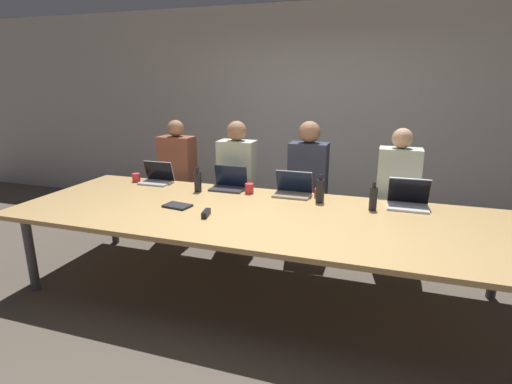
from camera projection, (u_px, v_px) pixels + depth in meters
ground_plane at (259, 293)px, 3.58m from camera, size 24.00×24.00×0.00m
curtain_wall at (313, 114)px, 5.35m from camera, size 12.00×0.06×2.80m
conference_table at (259, 218)px, 3.39m from camera, size 4.28×1.51×0.76m
laptop_far_midleft at (229, 182)px, 4.09m from camera, size 0.35×0.23×0.24m
person_far_midleft at (237, 187)px, 4.44m from camera, size 0.40×0.24×1.42m
cup_far_midleft at (249, 188)px, 3.93m from camera, size 0.08×0.08×0.10m
bottle_far_midleft at (198, 181)px, 3.98m from camera, size 0.07×0.07×0.25m
laptop_far_right at (408, 199)px, 3.51m from camera, size 0.35×0.27×0.26m
person_far_right at (396, 201)px, 3.97m from camera, size 0.40×0.24×1.41m
bottle_far_right at (373, 198)px, 3.42m from camera, size 0.07×0.07×0.25m
laptop_far_center at (293, 188)px, 3.87m from camera, size 0.36×0.24×0.24m
person_far_center at (307, 190)px, 4.29m from camera, size 0.40×0.24×1.44m
cup_far_center at (319, 193)px, 3.80m from camera, size 0.09×0.09×0.09m
bottle_far_center at (320, 191)px, 3.63m from camera, size 0.08×0.08×0.26m
laptop_far_left at (157, 177)px, 4.33m from camera, size 0.33×0.23×0.23m
person_far_left at (178, 181)px, 4.76m from camera, size 0.40×0.24×1.40m
cup_far_left at (136, 178)px, 4.39m from camera, size 0.09×0.09×0.09m
stapler at (206, 213)px, 3.28m from camera, size 0.07×0.16×0.05m
notebook at (177, 206)px, 3.53m from camera, size 0.25×0.19×0.02m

